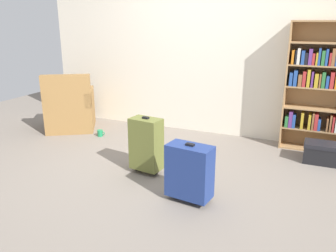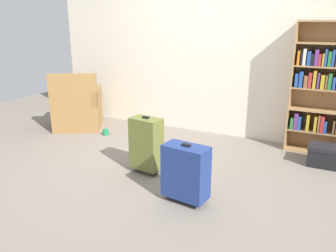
{
  "view_description": "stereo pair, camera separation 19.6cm",
  "coord_description": "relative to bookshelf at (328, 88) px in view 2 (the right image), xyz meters",
  "views": [
    {
      "loc": [
        1.56,
        -3.18,
        1.65
      ],
      "look_at": [
        0.14,
        0.1,
        0.55
      ],
      "focal_mm": 36.72,
      "sensor_mm": 36.0,
      "label": 1
    },
    {
      "loc": [
        1.74,
        -3.1,
        1.65
      ],
      "look_at": [
        0.14,
        0.1,
        0.55
      ],
      "focal_mm": 36.72,
      "sensor_mm": 36.0,
      "label": 2
    }
  ],
  "objects": [
    {
      "name": "armchair",
      "position": [
        -3.54,
        -0.57,
        -0.53
      ],
      "size": [
        0.96,
        0.96,
        0.9
      ],
      "color": "olive",
      "rests_on": "ground"
    },
    {
      "name": "storage_box",
      "position": [
        0.15,
        -0.45,
        -0.71
      ],
      "size": [
        0.51,
        0.28,
        0.25
      ],
      "color": "black",
      "rests_on": "ground"
    },
    {
      "name": "suitcase_navy_blue",
      "position": [
        -1.05,
        -1.96,
        -0.54
      ],
      "size": [
        0.45,
        0.27,
        0.58
      ],
      "color": "navy",
      "rests_on": "ground"
    },
    {
      "name": "back_wall",
      "position": [
        -1.62,
        0.19,
        0.45
      ],
      "size": [
        5.17,
        0.1,
        2.6
      ],
      "primitive_type": "cube",
      "color": "beige",
      "rests_on": "ground"
    },
    {
      "name": "ground_plane",
      "position": [
        -1.62,
        -1.55,
        -0.85
      ],
      "size": [
        9.06,
        9.06,
        0.0
      ],
      "primitive_type": "plane",
      "color": "slate"
    },
    {
      "name": "suitcase_olive",
      "position": [
        -1.71,
        -1.55,
        -0.51
      ],
      "size": [
        0.37,
        0.25,
        0.65
      ],
      "color": "brown",
      "rests_on": "ground"
    },
    {
      "name": "mug",
      "position": [
        -2.92,
        -0.69,
        -0.8
      ],
      "size": [
        0.12,
        0.08,
        0.1
      ],
      "color": "#1E7F4C",
      "rests_on": "ground"
    },
    {
      "name": "bookshelf",
      "position": [
        0.0,
        0.0,
        0.0
      ],
      "size": [
        0.88,
        0.27,
        1.65
      ],
      "color": "#A87F51",
      "rests_on": "ground"
    }
  ]
}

